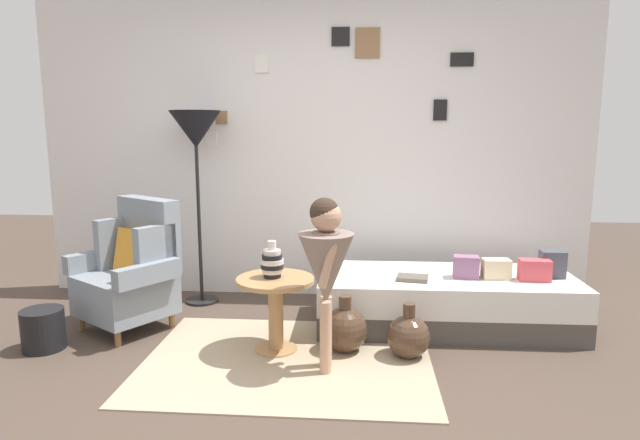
% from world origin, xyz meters
% --- Properties ---
extents(ground_plane, '(12.00, 12.00, 0.00)m').
position_xyz_m(ground_plane, '(0.00, 0.00, 0.00)').
color(ground_plane, '#4C3D33').
extents(gallery_wall, '(4.80, 0.12, 2.60)m').
position_xyz_m(gallery_wall, '(0.00, 1.95, 1.30)').
color(gallery_wall, silver).
rests_on(gallery_wall, ground).
extents(rug, '(1.85, 1.40, 0.01)m').
position_xyz_m(rug, '(-0.02, 0.48, 0.01)').
color(rug, tan).
rests_on(rug, ground).
extents(armchair, '(0.90, 0.85, 0.97)m').
position_xyz_m(armchair, '(-1.27, 1.00, 0.44)').
color(armchair, olive).
rests_on(armchair, ground).
extents(daybed, '(1.91, 0.82, 0.40)m').
position_xyz_m(daybed, '(1.08, 1.19, 0.20)').
color(daybed, '#4C4742').
rests_on(daybed, ground).
extents(pillow_head, '(0.18, 0.12, 0.20)m').
position_xyz_m(pillow_head, '(1.85, 1.20, 0.50)').
color(pillow_head, '#474C56').
rests_on(pillow_head, daybed).
extents(pillow_mid, '(0.22, 0.13, 0.15)m').
position_xyz_m(pillow_mid, '(1.70, 1.09, 0.48)').
color(pillow_mid, '#D64C56').
rests_on(pillow_mid, daybed).
extents(pillow_back, '(0.20, 0.13, 0.14)m').
position_xyz_m(pillow_back, '(1.43, 1.13, 0.47)').
color(pillow_back, beige).
rests_on(pillow_back, daybed).
extents(pillow_extra, '(0.19, 0.13, 0.16)m').
position_xyz_m(pillow_extra, '(1.22, 1.13, 0.48)').
color(pillow_extra, gray).
rests_on(pillow_extra, daybed).
extents(side_table, '(0.52, 0.52, 0.51)m').
position_xyz_m(side_table, '(-0.12, 0.63, 0.36)').
color(side_table, tan).
rests_on(side_table, ground).
extents(vase_striped, '(0.15, 0.15, 0.25)m').
position_xyz_m(vase_striped, '(-0.15, 0.65, 0.61)').
color(vase_striped, black).
rests_on(vase_striped, side_table).
extents(floor_lamp, '(0.43, 0.43, 1.63)m').
position_xyz_m(floor_lamp, '(-0.93, 1.61, 1.42)').
color(floor_lamp, black).
rests_on(floor_lamp, ground).
extents(person_child, '(0.34, 0.34, 1.09)m').
position_xyz_m(person_child, '(0.23, 0.36, 0.69)').
color(person_child, tan).
rests_on(person_child, ground).
extents(book_on_daybed, '(0.24, 0.19, 0.03)m').
position_xyz_m(book_on_daybed, '(0.82, 1.04, 0.42)').
color(book_on_daybed, '#61564B').
rests_on(book_on_daybed, daybed).
extents(demijohn_near, '(0.30, 0.30, 0.39)m').
position_xyz_m(demijohn_near, '(0.34, 0.66, 0.16)').
color(demijohn_near, '#473323').
rests_on(demijohn_near, ground).
extents(demijohn_far, '(0.28, 0.28, 0.37)m').
position_xyz_m(demijohn_far, '(0.76, 0.59, 0.15)').
color(demijohn_far, '#473323').
rests_on(demijohn_far, ground).
extents(magazine_basket, '(0.28, 0.28, 0.28)m').
position_xyz_m(magazine_basket, '(-1.71, 0.54, 0.14)').
color(magazine_basket, black).
rests_on(magazine_basket, ground).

